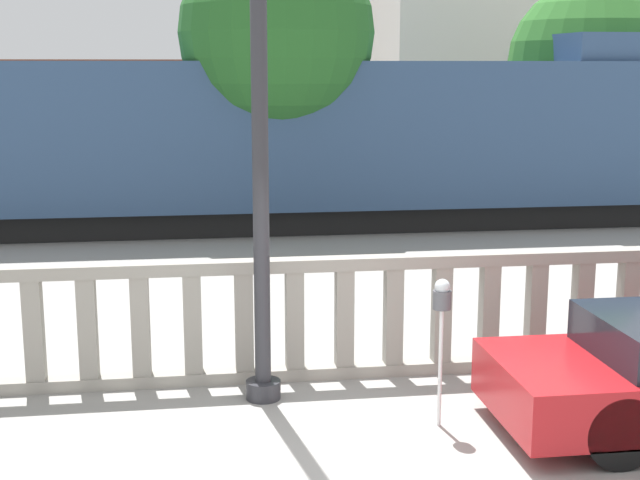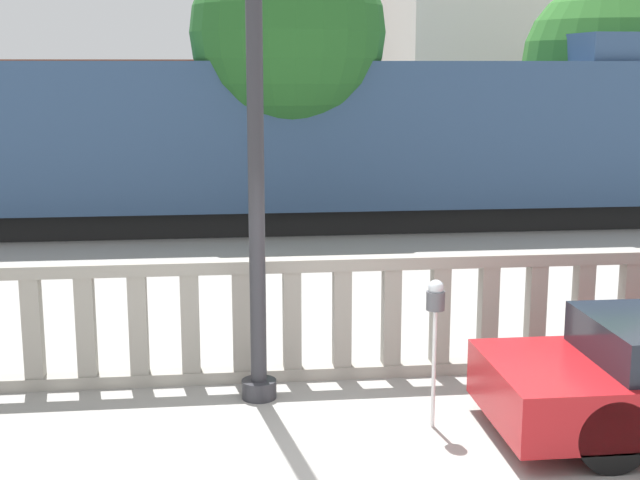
% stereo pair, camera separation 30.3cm
% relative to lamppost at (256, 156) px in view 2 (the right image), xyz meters
% --- Properties ---
extents(ground_plane, '(160.00, 160.00, 0.00)m').
position_rel_lamppost_xyz_m(ground_plane, '(0.69, -1.95, -2.62)').
color(ground_plane, gray).
extents(balustrade, '(17.69, 0.24, 1.41)m').
position_rel_lamppost_xyz_m(balustrade, '(0.69, 0.56, -1.91)').
color(balustrade, gray).
rests_on(balustrade, ground).
extents(lamppost, '(0.38, 0.38, 5.23)m').
position_rel_lamppost_xyz_m(lamppost, '(0.00, 0.00, 0.00)').
color(lamppost, '#2D2D33').
rests_on(lamppost, ground).
extents(parking_meter, '(0.18, 0.18, 1.50)m').
position_rel_lamppost_xyz_m(parking_meter, '(1.68, -0.97, -1.39)').
color(parking_meter, silver).
rests_on(parking_meter, ground).
extents(train_near, '(27.03, 3.03, 4.22)m').
position_rel_lamppost_xyz_m(train_near, '(-2.87, 10.37, -0.72)').
color(train_near, black).
rests_on(train_near, ground).
extents(train_far, '(18.23, 2.85, 4.34)m').
position_rel_lamppost_xyz_m(train_far, '(0.52, 27.91, -0.65)').
color(train_far, black).
rests_on(train_far, ground).
extents(building_block, '(9.74, 9.90, 11.41)m').
position_rel_lamppost_xyz_m(building_block, '(10.43, 22.66, 3.09)').
color(building_block, beige).
rests_on(building_block, ground).
extents(tree_left, '(4.10, 4.10, 6.25)m').
position_rel_lamppost_xyz_m(tree_left, '(1.11, 9.92, 1.57)').
color(tree_left, brown).
rests_on(tree_left, ground).
extents(tree_right, '(3.92, 3.92, 5.54)m').
position_rel_lamppost_xyz_m(tree_right, '(8.89, 11.75, 0.96)').
color(tree_right, brown).
rests_on(tree_right, ground).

